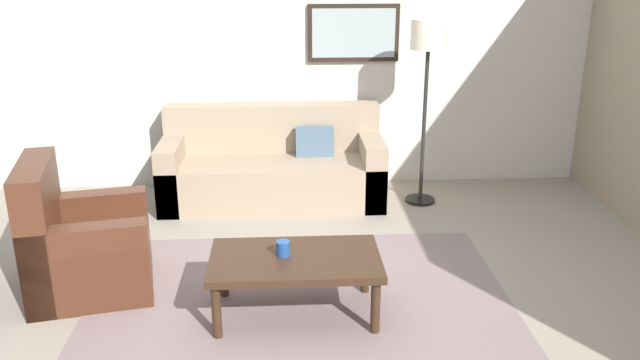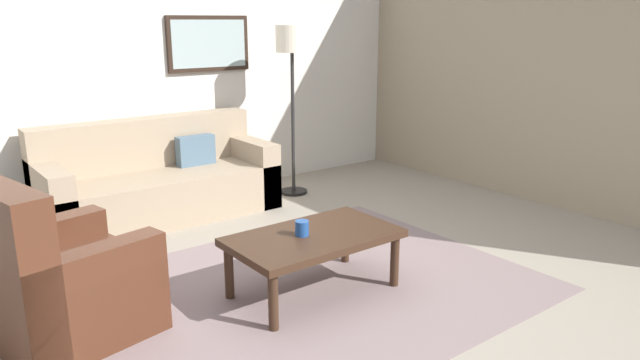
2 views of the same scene
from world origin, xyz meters
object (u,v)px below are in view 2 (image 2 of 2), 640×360
(lamp_standing, at_px, (292,56))
(framed_artwork, at_px, (209,44))
(coffee_table, at_px, (314,241))
(cup, at_px, (302,228))
(couch_main, at_px, (157,183))
(armchair_leather, at_px, (55,288))

(lamp_standing, bearing_deg, framed_artwork, 135.93)
(coffee_table, distance_m, cup, 0.13)
(lamp_standing, height_order, framed_artwork, framed_artwork)
(lamp_standing, bearing_deg, cup, -123.74)
(couch_main, relative_size, coffee_table, 1.88)
(framed_artwork, bearing_deg, armchair_leather, -134.68)
(cup, relative_size, framed_artwork, 0.11)
(armchair_leather, bearing_deg, couch_main, 52.92)
(lamp_standing, bearing_deg, coffee_table, -121.87)
(cup, distance_m, lamp_standing, 2.55)
(armchair_leather, height_order, cup, armchair_leather)
(coffee_table, xyz_separation_m, lamp_standing, (1.24, 1.99, 1.05))
(cup, xyz_separation_m, framed_artwork, (0.71, 2.55, 1.07))
(cup, bearing_deg, armchair_leather, 164.45)
(cup, height_order, framed_artwork, framed_artwork)
(coffee_table, bearing_deg, cup, 162.63)
(couch_main, height_order, cup, couch_main)
(couch_main, bearing_deg, cup, -87.54)
(armchair_leather, relative_size, cup, 9.58)
(armchair_leather, bearing_deg, lamp_standing, 29.83)
(cup, bearing_deg, couch_main, 92.46)
(coffee_table, bearing_deg, couch_main, 94.42)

